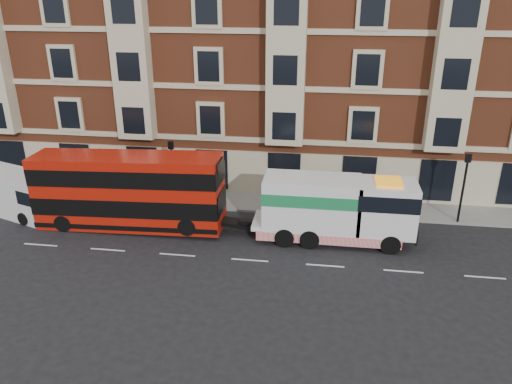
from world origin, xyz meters
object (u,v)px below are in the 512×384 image
Objects in this scene: double_decker_bus at (128,190)px; pedestrian at (130,185)px; box_van at (16,193)px; tow_truck at (334,209)px.

double_decker_bus is 4.46m from pedestrian.
tow_truck is at bearing 16.88° from box_van.
double_decker_bus is at bearing -50.66° from pedestrian.
pedestrian is (-1.56, 3.95, -1.36)m from double_decker_bus.
tow_truck is 14.21m from pedestrian.
double_decker_bus is 6.21× the size of pedestrian.
box_van is (-7.91, 0.84, -1.03)m from double_decker_bus.
double_decker_bus is 8.02m from box_van.
double_decker_bus is 12.07m from tow_truck.
box_van reaches higher than pedestrian.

